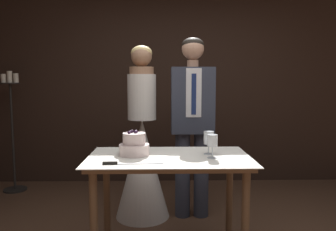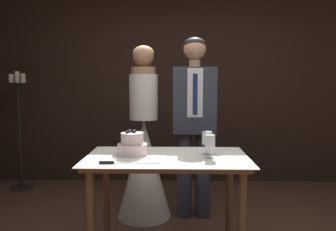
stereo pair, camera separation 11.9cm
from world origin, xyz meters
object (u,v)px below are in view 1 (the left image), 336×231
object	(u,v)px
cake_knife	(121,163)
bride	(142,155)
wine_glass_near	(212,142)
groom	(192,117)
wine_glass_middle	(209,139)
tiered_cake	(134,145)
candle_stand	(12,132)
cake_table	(169,171)

from	to	relation	value
cake_knife	bride	xyz separation A→B (m)	(0.08, 1.04, -0.19)
cake_knife	wine_glass_near	world-z (taller)	wine_glass_near
wine_glass_near	groom	world-z (taller)	groom
wine_glass_middle	tiered_cake	bearing A→B (deg)	-178.65
tiered_cake	groom	world-z (taller)	groom
bride	wine_glass_near	bearing A→B (deg)	-57.08
candle_stand	wine_glass_near	bearing A→B (deg)	-37.42
cake_table	wine_glass_middle	world-z (taller)	wine_glass_middle
cake_table	candle_stand	bearing A→B (deg)	139.35
cake_knife	cake_table	bearing A→B (deg)	31.78
groom	bride	bearing A→B (deg)	179.96
wine_glass_near	candle_stand	world-z (taller)	candle_stand
tiered_cake	candle_stand	world-z (taller)	candle_stand
cake_table	groom	distance (m)	0.91
cake_knife	groom	bearing A→B (deg)	57.60
tiered_cake	candle_stand	distance (m)	2.28
groom	candle_stand	size ratio (longest dim) A/B	1.20
wine_glass_near	wine_glass_middle	size ratio (longest dim) A/B	0.97
wine_glass_middle	bride	bearing A→B (deg)	126.67
cake_knife	candle_stand	bearing A→B (deg)	126.86
wine_glass_middle	cake_table	bearing A→B (deg)	-168.40
tiered_cake	wine_glass_near	world-z (taller)	tiered_cake
bride	groom	bearing A→B (deg)	-0.04
wine_glass_middle	bride	xyz separation A→B (m)	(-0.56, 0.75, -0.30)
groom	cake_knife	bearing A→B (deg)	-119.13
groom	candle_stand	xyz separation A→B (m)	(-2.15, 0.83, -0.27)
wine_glass_middle	groom	world-z (taller)	groom
wine_glass_near	cake_table	bearing A→B (deg)	168.77
cake_table	candle_stand	xyz separation A→B (m)	(-1.90, 1.63, 0.05)
tiered_cake	cake_knife	xyz separation A→B (m)	(-0.07, -0.28, -0.07)
tiered_cake	wine_glass_near	size ratio (longest dim) A/B	1.32
cake_knife	candle_stand	size ratio (longest dim) A/B	0.28
cake_table	groom	bearing A→B (deg)	72.85
cake_knife	tiered_cake	bearing A→B (deg)	73.66
wine_glass_middle	groom	size ratio (longest dim) A/B	0.10
cake_knife	wine_glass_middle	distance (m)	0.71
candle_stand	tiered_cake	bearing A→B (deg)	-44.05
cake_knife	wine_glass_near	size ratio (longest dim) A/B	2.38
wine_glass_near	wine_glass_middle	xyz separation A→B (m)	(-0.01, 0.13, -0.00)
bride	candle_stand	distance (m)	1.85
bride	cake_table	bearing A→B (deg)	-72.86
wine_glass_near	cake_knife	bearing A→B (deg)	-165.30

